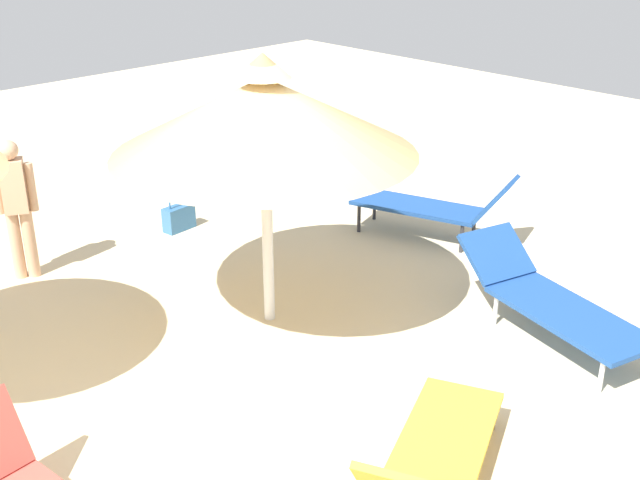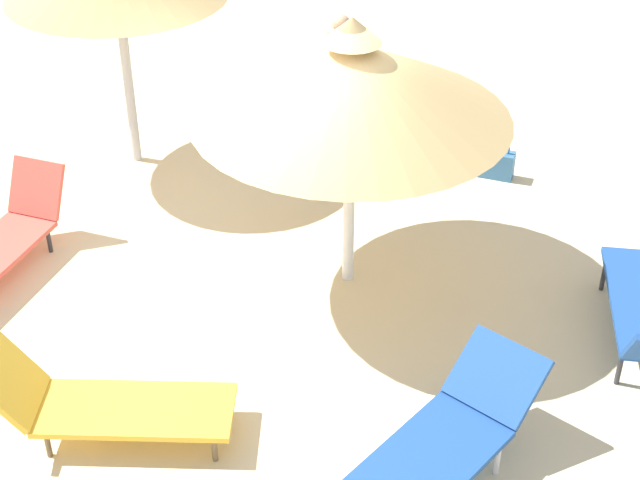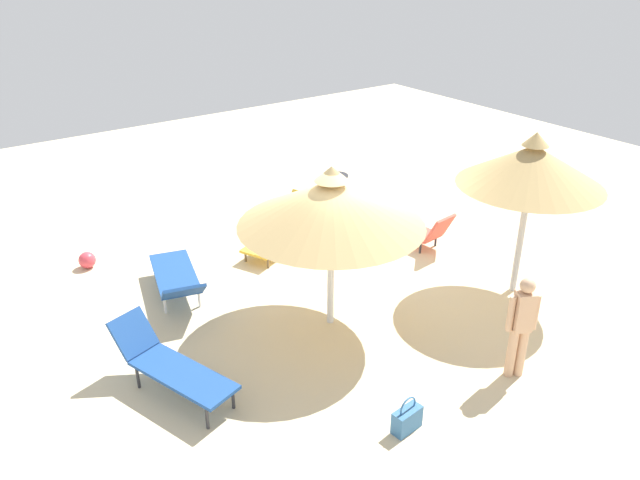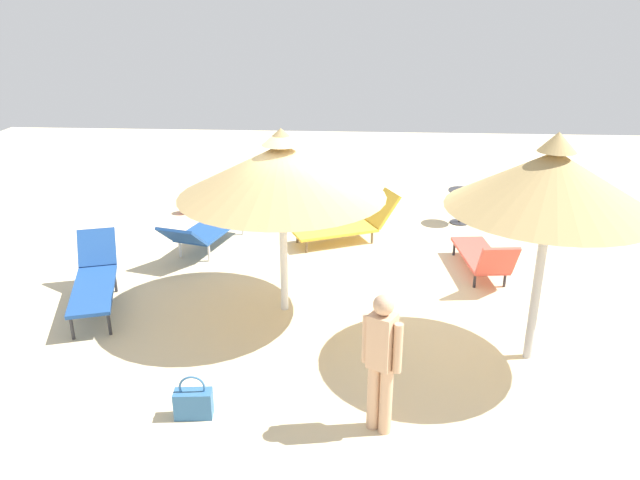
% 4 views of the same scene
% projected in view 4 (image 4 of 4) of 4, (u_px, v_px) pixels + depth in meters
% --- Properties ---
extents(ground, '(24.00, 24.00, 0.10)m').
position_uv_depth(ground, '(345.00, 290.00, 9.39)').
color(ground, beige).
extents(parasol_umbrella_back, '(2.78, 2.78, 2.60)m').
position_uv_depth(parasol_umbrella_back, '(282.00, 170.00, 7.98)').
color(parasol_umbrella_back, white).
rests_on(parasol_umbrella_back, ground).
extents(parasol_umbrella_near_right, '(2.33, 2.33, 2.81)m').
position_uv_depth(parasol_umbrella_near_right, '(552.00, 181.00, 6.73)').
color(parasol_umbrella_near_right, '#B2B2B7').
rests_on(parasol_umbrella_near_right, ground).
extents(lounge_chair_far_right, '(1.85, 0.75, 0.81)m').
position_uv_depth(lounge_chair_far_right, '(483.00, 257.00, 9.64)').
color(lounge_chair_far_right, '#CC4C3F').
rests_on(lounge_chair_far_right, ground).
extents(lounge_chair_front, '(2.16, 1.17, 0.75)m').
position_uv_depth(lounge_chair_front, '(205.00, 230.00, 10.62)').
color(lounge_chair_front, '#1E478C').
rests_on(lounge_chair_front, ground).
extents(lounge_chair_center, '(1.34, 2.00, 0.86)m').
position_uv_depth(lounge_chair_center, '(350.00, 224.00, 11.07)').
color(lounge_chair_center, gold).
rests_on(lounge_chair_center, ground).
extents(lounge_chair_far_left, '(2.00, 1.12, 0.88)m').
position_uv_depth(lounge_chair_far_left, '(94.00, 278.00, 8.66)').
color(lounge_chair_far_left, '#1E478C').
rests_on(lounge_chair_far_left, ground).
extents(person_standing_edge, '(0.31, 0.39, 1.54)m').
position_uv_depth(person_standing_edge, '(381.00, 358.00, 5.97)').
color(person_standing_edge, tan).
rests_on(person_standing_edge, ground).
extents(handbag, '(0.22, 0.41, 0.50)m').
position_uv_depth(handbag, '(193.00, 403.00, 6.41)').
color(handbag, '#336699').
rests_on(handbag, ground).
extents(side_table_round, '(0.53, 0.53, 0.68)m').
position_uv_depth(side_table_round, '(461.00, 201.00, 11.94)').
color(side_table_round, '#2D2D33').
rests_on(side_table_round, ground).
extents(beach_ball, '(0.31, 0.31, 0.31)m').
position_uv_depth(beach_ball, '(185.00, 206.00, 12.61)').
color(beach_ball, '#D83F4C').
rests_on(beach_ball, ground).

